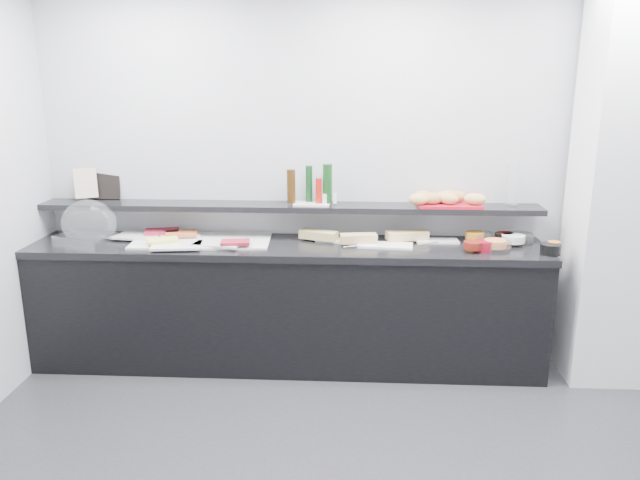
# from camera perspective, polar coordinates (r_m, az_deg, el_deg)

# --- Properties ---
(back_wall) EXTENTS (5.00, 0.02, 2.70)m
(back_wall) POSITION_cam_1_polar(r_m,az_deg,el_deg) (4.57, 6.06, 5.95)
(back_wall) COLOR #B1B3B9
(back_wall) RESTS_ON ground
(column) EXTENTS (0.50, 0.50, 2.70)m
(column) POSITION_cam_1_polar(r_m,az_deg,el_deg) (4.56, 25.53, 4.55)
(column) COLOR white
(column) RESTS_ON ground
(buffet_cabinet) EXTENTS (3.60, 0.60, 0.85)m
(buffet_cabinet) POSITION_cam_1_polar(r_m,az_deg,el_deg) (4.54, -3.00, -6.17)
(buffet_cabinet) COLOR black
(buffet_cabinet) RESTS_ON ground
(counter_top) EXTENTS (3.62, 0.62, 0.05)m
(counter_top) POSITION_cam_1_polar(r_m,az_deg,el_deg) (4.39, -3.08, -0.69)
(counter_top) COLOR black
(counter_top) RESTS_ON buffet_cabinet
(wall_shelf) EXTENTS (3.60, 0.25, 0.04)m
(wall_shelf) POSITION_cam_1_polar(r_m,az_deg,el_deg) (4.50, -2.88, 3.04)
(wall_shelf) COLOR black
(wall_shelf) RESTS_ON back_wall
(cloche_base) EXTENTS (0.47, 0.39, 0.04)m
(cloche_base) POSITION_cam_1_polar(r_m,az_deg,el_deg) (4.79, -20.56, 0.24)
(cloche_base) COLOR silver
(cloche_base) RESTS_ON counter_top
(cloche_dome) EXTENTS (0.42, 0.30, 0.34)m
(cloche_dome) POSITION_cam_1_polar(r_m,az_deg,el_deg) (4.75, -20.36, 1.44)
(cloche_dome) COLOR white
(cloche_dome) RESTS_ON cloche_base
(linen_runner) EXTENTS (0.98, 0.50, 0.01)m
(linen_runner) POSITION_cam_1_polar(r_m,az_deg,el_deg) (4.52, -10.72, -0.05)
(linen_runner) COLOR silver
(linen_runner) RESTS_ON counter_top
(platter_meat_a) EXTENTS (0.33, 0.24, 0.01)m
(platter_meat_a) POSITION_cam_1_polar(r_m,az_deg,el_deg) (4.70, -16.31, 0.36)
(platter_meat_a) COLOR white
(platter_meat_a) RESTS_ON linen_runner
(food_meat_a) EXTENTS (0.27, 0.21, 0.02)m
(food_meat_a) POSITION_cam_1_polar(r_m,az_deg,el_deg) (4.71, -14.26, 0.77)
(food_meat_a) COLOR maroon
(food_meat_a) RESTS_ON platter_meat_a
(platter_salmon) EXTENTS (0.32, 0.27, 0.01)m
(platter_salmon) POSITION_cam_1_polar(r_m,az_deg,el_deg) (4.66, -12.70, 0.48)
(platter_salmon) COLOR white
(platter_salmon) RESTS_ON linen_runner
(food_salmon) EXTENTS (0.25, 0.20, 0.02)m
(food_salmon) POSITION_cam_1_polar(r_m,az_deg,el_deg) (4.62, -12.57, 0.58)
(food_salmon) COLOR #CE5C2A
(food_salmon) RESTS_ON platter_salmon
(platter_cheese) EXTENTS (0.36, 0.26, 0.01)m
(platter_cheese) POSITION_cam_1_polar(r_m,az_deg,el_deg) (4.37, -12.97, -0.48)
(platter_cheese) COLOR white
(platter_cheese) RESTS_ON linen_runner
(food_cheese) EXTENTS (0.24, 0.20, 0.02)m
(food_cheese) POSITION_cam_1_polar(r_m,az_deg,el_deg) (4.45, -14.18, -0.04)
(food_cheese) COLOR #F3ED5E
(food_cheese) RESTS_ON platter_cheese
(platter_meat_b) EXTENTS (0.36, 0.27, 0.01)m
(platter_meat_b) POSITION_cam_1_polar(r_m,az_deg,el_deg) (4.38, -9.21, -0.28)
(platter_meat_b) COLOR white
(platter_meat_b) RESTS_ON linen_runner
(food_meat_b) EXTENTS (0.21, 0.15, 0.02)m
(food_meat_b) POSITION_cam_1_polar(r_m,az_deg,el_deg) (4.31, -7.76, -0.22)
(food_meat_b) COLOR maroon
(food_meat_b) RESTS_ON platter_meat_b
(sandwich_plate_left) EXTENTS (0.34, 0.21, 0.01)m
(sandwich_plate_left) POSITION_cam_1_polar(r_m,az_deg,el_deg) (4.45, 1.76, -0.06)
(sandwich_plate_left) COLOR white
(sandwich_plate_left) RESTS_ON counter_top
(sandwich_food_left) EXTENTS (0.29, 0.19, 0.06)m
(sandwich_food_left) POSITION_cam_1_polar(r_m,az_deg,el_deg) (4.45, -0.14, 0.48)
(sandwich_food_left) COLOR tan
(sandwich_food_left) RESTS_ON sandwich_plate_left
(tongs_left) EXTENTS (0.14, 0.09, 0.01)m
(tongs_left) POSITION_cam_1_polar(r_m,az_deg,el_deg) (4.44, 0.43, 0.08)
(tongs_left) COLOR silver
(tongs_left) RESTS_ON sandwich_plate_left
(sandwich_plate_mid) EXTENTS (0.39, 0.20, 0.01)m
(sandwich_plate_mid) POSITION_cam_1_polar(r_m,az_deg,el_deg) (4.34, 5.98, -0.49)
(sandwich_plate_mid) COLOR white
(sandwich_plate_mid) RESTS_ON counter_top
(sandwich_food_mid) EXTENTS (0.26, 0.14, 0.06)m
(sandwich_food_mid) POSITION_cam_1_polar(r_m,az_deg,el_deg) (4.37, 3.55, 0.15)
(sandwich_food_mid) COLOR tan
(sandwich_food_mid) RESTS_ON sandwich_plate_mid
(tongs_mid) EXTENTS (0.15, 0.07, 0.01)m
(tongs_mid) POSITION_cam_1_polar(r_m,az_deg,el_deg) (4.26, 3.11, -0.56)
(tongs_mid) COLOR silver
(tongs_mid) RESTS_ON sandwich_plate_mid
(sandwich_plate_right) EXTENTS (0.30, 0.13, 0.01)m
(sandwich_plate_right) POSITION_cam_1_polar(r_m,az_deg,el_deg) (4.51, 10.66, -0.07)
(sandwich_plate_right) COLOR white
(sandwich_plate_right) RESTS_ON counter_top
(sandwich_food_right) EXTENTS (0.31, 0.19, 0.06)m
(sandwich_food_right) POSITION_cam_1_polar(r_m,az_deg,el_deg) (4.48, 7.97, 0.42)
(sandwich_food_right) COLOR tan
(sandwich_food_right) RESTS_ON sandwich_plate_right
(tongs_right) EXTENTS (0.15, 0.08, 0.01)m
(tongs_right) POSITION_cam_1_polar(r_m,az_deg,el_deg) (4.40, 9.85, -0.29)
(tongs_right) COLOR silver
(tongs_right) RESTS_ON sandwich_plate_right
(bowl_glass_fruit) EXTENTS (0.21, 0.21, 0.07)m
(bowl_glass_fruit) POSITION_cam_1_polar(r_m,az_deg,el_deg) (4.57, 14.53, 0.25)
(bowl_glass_fruit) COLOR white
(bowl_glass_fruit) RESTS_ON counter_top
(fill_glass_fruit) EXTENTS (0.15, 0.15, 0.05)m
(fill_glass_fruit) POSITION_cam_1_polar(r_m,az_deg,el_deg) (4.56, 13.97, 0.40)
(fill_glass_fruit) COLOR orange
(fill_glass_fruit) RESTS_ON bowl_glass_fruit
(bowl_black_jam) EXTENTS (0.17, 0.17, 0.07)m
(bowl_black_jam) POSITION_cam_1_polar(r_m,az_deg,el_deg) (4.59, 16.47, 0.17)
(bowl_black_jam) COLOR black
(bowl_black_jam) RESTS_ON counter_top
(fill_black_jam) EXTENTS (0.12, 0.12, 0.05)m
(fill_black_jam) POSITION_cam_1_polar(r_m,az_deg,el_deg) (4.61, 16.59, 0.36)
(fill_black_jam) COLOR #5C110D
(fill_black_jam) RESTS_ON bowl_black_jam
(bowl_glass_cream) EXTENTS (0.24, 0.24, 0.07)m
(bowl_glass_cream) POSITION_cam_1_polar(r_m,az_deg,el_deg) (4.61, 17.71, 0.14)
(bowl_glass_cream) COLOR white
(bowl_glass_cream) RESTS_ON counter_top
(fill_glass_cream) EXTENTS (0.17, 0.17, 0.05)m
(fill_glass_cream) POSITION_cam_1_polar(r_m,az_deg,el_deg) (4.55, 17.25, 0.13)
(fill_glass_cream) COLOR silver
(fill_glass_cream) RESTS_ON bowl_glass_cream
(bowl_red_jam) EXTENTS (0.17, 0.17, 0.07)m
(bowl_red_jam) POSITION_cam_1_polar(r_m,az_deg,el_deg) (4.34, 14.71, -0.53)
(bowl_red_jam) COLOR maroon
(bowl_red_jam) RESTS_ON counter_top
(fill_red_jam) EXTENTS (0.15, 0.15, 0.05)m
(fill_red_jam) POSITION_cam_1_polar(r_m,az_deg,el_deg) (4.30, 13.78, -0.47)
(fill_red_jam) COLOR #62170E
(fill_red_jam) RESTS_ON bowl_red_jam
(bowl_glass_salmon) EXTENTS (0.19, 0.19, 0.07)m
(bowl_glass_salmon) POSITION_cam_1_polar(r_m,az_deg,el_deg) (4.36, 15.99, -0.57)
(bowl_glass_salmon) COLOR white
(bowl_glass_salmon) RESTS_ON counter_top
(fill_glass_salmon) EXTENTS (0.18, 0.18, 0.05)m
(fill_glass_salmon) POSITION_cam_1_polar(r_m,az_deg,el_deg) (4.38, 15.73, -0.31)
(fill_glass_salmon) COLOR orange
(fill_glass_salmon) RESTS_ON bowl_glass_salmon
(bowl_black_fruit) EXTENTS (0.16, 0.16, 0.07)m
(bowl_black_fruit) POSITION_cam_1_polar(r_m,az_deg,el_deg) (4.40, 20.32, -0.78)
(bowl_black_fruit) COLOR black
(bowl_black_fruit) RESTS_ON counter_top
(fill_black_fruit) EXTENTS (0.10, 0.10, 0.05)m
(fill_black_fruit) POSITION_cam_1_polar(r_m,az_deg,el_deg) (4.46, 20.61, -0.45)
(fill_black_fruit) COLOR orange
(fill_black_fruit) RESTS_ON bowl_black_fruit
(framed_print) EXTENTS (0.24, 0.08, 0.26)m
(framed_print) POSITION_cam_1_polar(r_m,az_deg,el_deg) (4.94, -19.14, 5.06)
(framed_print) COLOR black
(framed_print) RESTS_ON wall_shelf
(print_art) EXTENTS (0.17, 0.11, 0.22)m
(print_art) POSITION_cam_1_polar(r_m,az_deg,el_deg) (4.92, -20.64, 4.89)
(print_art) COLOR #CCA993
(print_art) RESTS_ON framed_print
(condiment_tray) EXTENTS (0.26, 0.17, 0.01)m
(condiment_tray) POSITION_cam_1_polar(r_m,az_deg,el_deg) (4.48, -0.74, 3.33)
(condiment_tray) COLOR white
(condiment_tray) RESTS_ON wall_shelf
(bottle_green_a) EXTENTS (0.06, 0.06, 0.26)m
(bottle_green_a) POSITION_cam_1_polar(r_m,az_deg,el_deg) (4.51, -1.01, 5.17)
(bottle_green_a) COLOR #0F3817
(bottle_green_a) RESTS_ON condiment_tray
(bottle_brown) EXTENTS (0.07, 0.07, 0.24)m
(bottle_brown) POSITION_cam_1_polar(r_m,az_deg,el_deg) (4.47, -2.65, 4.94)
(bottle_brown) COLOR #39210A
(bottle_brown) RESTS_ON condiment_tray
(bottle_green_b) EXTENTS (0.08, 0.08, 0.28)m
(bottle_green_b) POSITION_cam_1_polar(r_m,az_deg,el_deg) (4.45, 0.68, 5.18)
(bottle_green_b) COLOR #0F3A13
(bottle_green_b) RESTS_ON condiment_tray
(bottle_hot) EXTENTS (0.05, 0.05, 0.18)m
(bottle_hot) POSITION_cam_1_polar(r_m,az_deg,el_deg) (4.45, -0.11, 4.53)
(bottle_hot) COLOR #B1180C
(bottle_hot) RESTS_ON condiment_tray
(shaker_salt) EXTENTS (0.03, 0.03, 0.07)m
(shaker_salt) POSITION_cam_1_polar(r_m,az_deg,el_deg) (4.46, 1.37, 3.82)
(shaker_salt) COLOR white
(shaker_salt) RESTS_ON condiment_tray
(shaker_pepper) EXTENTS (0.04, 0.04, 0.07)m
(shaker_pepper) POSITION_cam_1_polar(r_m,az_deg,el_deg) (4.45, 0.43, 3.80)
(shaker_pepper) COLOR silver
(shaker_pepper) RESTS_ON condiment_tray
(bread_tray) EXTENTS (0.45, 0.32, 0.02)m
(bread_tray) POSITION_cam_1_polar(r_m,az_deg,el_deg) (4.55, 11.63, 3.27)
(bread_tray) COLOR #B41326
(bread_tray) RESTS_ON wall_shelf
(bread_roll_nw) EXTENTS (0.14, 0.10, 0.08)m
(bread_roll_nw) POSITION_cam_1_polar(r_m,az_deg,el_deg) (4.52, 9.37, 3.96)
(bread_roll_nw) COLOR tan
(bread_roll_nw) RESTS_ON bread_tray
(bread_roll_n) EXTENTS (0.15, 0.10, 0.08)m
(bread_roll_n) POSITION_cam_1_polar(r_m,az_deg,el_deg) (4.58, 11.76, 3.99)
(bread_roll_n) COLOR #B69545
(bread_roll_n) RESTS_ON bread_tray
(bread_roll_ne) EXTENTS (0.13, 0.08, 0.08)m
(bread_roll_ne) POSITION_cam_1_polar(r_m,az_deg,el_deg) (4.57, 12.43, 3.91)
(bread_roll_ne) COLOR #B77C45
(bread_roll_ne) RESTS_ON bread_tray
(bread_roll_sw) EXTENTS (0.14, 0.09, 0.08)m
(bread_roll_sw) POSITION_cam_1_polar(r_m,az_deg,el_deg) (4.42, 9.00, 3.71)
(bread_roll_sw) COLOR #D6A651
(bread_roll_sw) RESTS_ON bread_tray
(bread_roll_s) EXTENTS (0.16, 0.13, 0.08)m
(bread_roll_s) POSITION_cam_1_polar(r_m,az_deg,el_deg) (4.46, 10.26, 3.76)
(bread_roll_s) COLOR #BB8047
(bread_roll_s) RESTS_ON bread_tray
(bread_roll_se) EXTENTS (0.17, 0.13, 0.08)m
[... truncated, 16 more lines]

